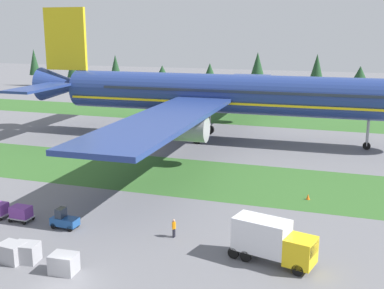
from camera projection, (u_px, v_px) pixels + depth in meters
name	position (u px, v px, depth m)	size (l,w,h in m)	color
ground_plane	(64.00, 288.00, 35.85)	(400.00, 400.00, 0.00)	slate
grass_strip_near	(190.00, 177.00, 62.95)	(320.00, 16.03, 0.01)	#336028
grass_strip_far	(256.00, 119.00, 103.63)	(320.00, 16.03, 0.01)	#336028
airliner	(216.00, 93.00, 82.23)	(68.21, 83.55, 22.44)	navy
baggage_tug	(64.00, 220.00, 46.51)	(2.64, 1.38, 1.97)	#1E4C8E
cargo_dolly_lead	(21.00, 212.00, 48.17)	(2.24, 1.57, 1.55)	#A3A3A8
catering_truck	(272.00, 240.00, 39.40)	(7.30, 3.87, 3.58)	yellow
ground_crew_marshaller	(174.00, 227.00, 44.43)	(0.36, 0.56, 1.74)	black
uld_container_0	(26.00, 252.00, 39.82)	(2.00, 1.60, 1.59)	#A3A3A8
uld_container_1	(64.00, 263.00, 37.96)	(2.00, 1.60, 1.57)	#A3A3A8
uld_container_2	(12.00, 252.00, 39.77)	(2.00, 1.60, 1.61)	#A3A3A8
taxiway_marker_0	(308.00, 197.00, 54.44)	(0.44, 0.44, 0.64)	orange
distant_tree_line	(310.00, 72.00, 134.87)	(168.76, 10.07, 12.21)	#4C3823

